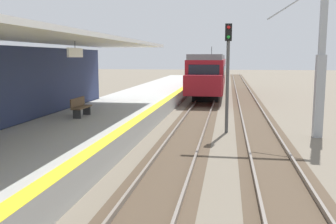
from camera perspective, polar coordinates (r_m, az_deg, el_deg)
name	(u,v)px	position (r m, az deg, el deg)	size (l,w,h in m)	color
station_platform	(99,123)	(18.88, -10.36, -1.62)	(5.00, 80.00, 0.91)	#A8A8A3
track_pair_nearest_platform	(195,120)	(21.91, 4.13, -1.21)	(2.34, 120.00, 0.16)	#4C3D2D
track_pair_middle	(256,122)	(21.89, 13.03, -1.41)	(2.34, 120.00, 0.16)	#4C3D2D
approaching_train	(209,72)	(37.34, 6.26, 5.96)	(2.93, 19.60, 4.76)	maroon
rail_signal_post	(228,67)	(18.36, 8.98, 6.75)	(0.32, 0.34, 5.20)	#4C4C4C
catenary_pylon_far_side	(314,58)	(18.34, 21.14, 7.57)	(5.00, 0.40, 7.50)	#9EA3A8
platform_bench	(80,106)	(18.06, -13.05, 0.82)	(0.45, 1.60, 0.88)	brown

